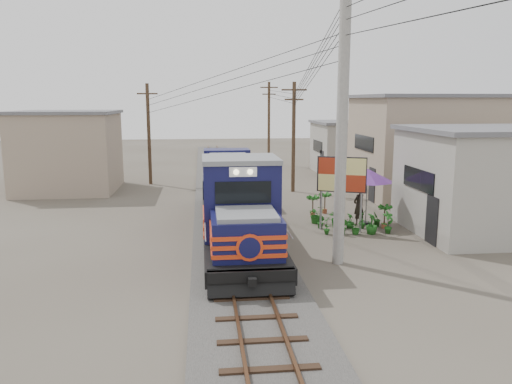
{
  "coord_description": "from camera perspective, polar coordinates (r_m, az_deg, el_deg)",
  "views": [
    {
      "loc": [
        -1.37,
        -17.51,
        5.85
      ],
      "look_at": [
        0.79,
        2.19,
        2.2
      ],
      "focal_mm": 35.0,
      "sensor_mm": 36.0,
      "label": 1
    }
  ],
  "objects": [
    {
      "name": "power_lines",
      "position": [
        26.08,
        -3.66,
        14.18
      ],
      "size": [
        9.65,
        19.0,
        3.3
      ],
      "color": "black",
      "rests_on": "ground"
    },
    {
      "name": "track",
      "position": [
        28.1,
        -3.34,
        -1.06
      ],
      "size": [
        1.15,
        70.0,
        0.12
      ],
      "color": "#51331E",
      "rests_on": "ground"
    },
    {
      "name": "wooden_pole_left",
      "position": [
        35.76,
        -12.15,
        6.72
      ],
      "size": [
        1.6,
        0.24,
        7.0
      ],
      "color": "#4C3826",
      "rests_on": "ground"
    },
    {
      "name": "locomotive",
      "position": [
        21.55,
        -2.49,
        -0.84
      ],
      "size": [
        2.75,
        14.94,
        3.7
      ],
      "color": "black",
      "rests_on": "ground"
    },
    {
      "name": "vendor",
      "position": [
        24.18,
        11.68,
        -1.55
      ],
      "size": [
        0.8,
        0.72,
        1.83
      ],
      "primitive_type": "imported",
      "rotation": [
        0.0,
        0.0,
        3.69
      ],
      "color": "black",
      "rests_on": "ground"
    },
    {
      "name": "ground",
      "position": [
        18.51,
        -1.71,
        -7.99
      ],
      "size": [
        120.0,
        120.0,
        0.0
      ],
      "primitive_type": "plane",
      "color": "#473F35",
      "rests_on": "ground"
    },
    {
      "name": "shophouse_left",
      "position": [
        34.75,
        -20.67,
        4.42
      ],
      "size": [
        6.3,
        6.3,
        5.2
      ],
      "color": "gray",
      "rests_on": "ground"
    },
    {
      "name": "wooden_pole_mid",
      "position": [
        32.12,
        4.32,
        6.53
      ],
      "size": [
        1.6,
        0.24,
        7.0
      ],
      "color": "#4C3826",
      "rests_on": "ground"
    },
    {
      "name": "shophouse_front",
      "position": [
        24.46,
        25.58,
        1.2
      ],
      "size": [
        7.35,
        6.3,
        4.7
      ],
      "color": "#9A968C",
      "rests_on": "ground"
    },
    {
      "name": "plant_nursery",
      "position": [
        23.34,
        10.14,
        -3.14
      ],
      "size": [
        3.53,
        3.0,
        1.03
      ],
      "color": "#1C5919",
      "rests_on": "ground"
    },
    {
      "name": "wooden_pole_far",
      "position": [
        45.96,
        1.48,
        8.04
      ],
      "size": [
        1.6,
        0.24,
        7.5
      ],
      "color": "#4C3826",
      "rests_on": "ground"
    },
    {
      "name": "shophouse_back",
      "position": [
        41.56,
        11.13,
        5.08
      ],
      "size": [
        6.3,
        6.3,
        4.2
      ],
      "color": "#9A968C",
      "rests_on": "ground"
    },
    {
      "name": "utility_pole_main",
      "position": [
        17.71,
        9.8,
        7.54
      ],
      "size": [
        0.4,
        0.4,
        10.0
      ],
      "color": "#9E9B93",
      "rests_on": "ground"
    },
    {
      "name": "market_umbrella",
      "position": [
        24.09,
        12.62,
        1.86
      ],
      "size": [
        2.45,
        2.45,
        2.68
      ],
      "rotation": [
        0.0,
        0.0,
        0.01
      ],
      "color": "black",
      "rests_on": "ground"
    },
    {
      "name": "billboard",
      "position": [
        22.57,
        9.77,
        1.74
      ],
      "size": [
        2.07,
        0.95,
        3.39
      ],
      "rotation": [
        0.0,
        0.0,
        -0.39
      ],
      "color": "#99999E",
      "rests_on": "ground"
    },
    {
      "name": "ballast",
      "position": [
        28.14,
        -3.33,
        -1.42
      ],
      "size": [
        3.6,
        70.0,
        0.16
      ],
      "primitive_type": "cube",
      "color": "#595651",
      "rests_on": "ground"
    },
    {
      "name": "shophouse_mid",
      "position": [
        32.72,
        18.93,
        5.07
      ],
      "size": [
        8.4,
        7.35,
        6.2
      ],
      "color": "gray",
      "rests_on": "ground"
    }
  ]
}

